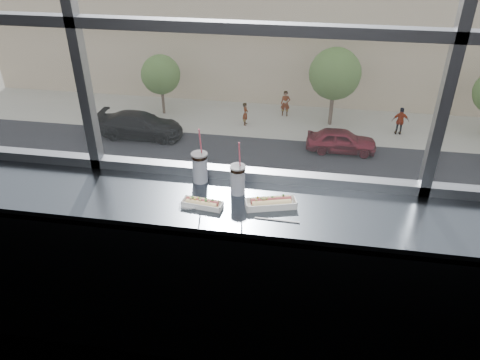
% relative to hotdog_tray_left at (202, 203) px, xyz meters
% --- Properties ---
extents(wall_back_lower, '(6.00, 0.00, 6.00)m').
position_rel_hotdog_tray_left_xyz_m(wall_back_lower, '(0.23, 0.35, -0.57)').
color(wall_back_lower, black).
rests_on(wall_back_lower, ground).
extents(counter, '(6.00, 0.55, 0.06)m').
position_rel_hotdog_tray_left_xyz_m(counter, '(0.23, 0.07, -0.05)').
color(counter, '#50575F').
rests_on(counter, ground).
extents(counter_fascia, '(6.00, 0.04, 1.04)m').
position_rel_hotdog_tray_left_xyz_m(counter_fascia, '(0.23, -0.18, -0.57)').
color(counter_fascia, '#50575F').
rests_on(counter_fascia, ground).
extents(hotdog_tray_left, '(0.24, 0.10, 0.06)m').
position_rel_hotdog_tray_left_xyz_m(hotdog_tray_left, '(0.00, 0.00, 0.00)').
color(hotdog_tray_left, white).
rests_on(hotdog_tray_left, counter).
extents(hotdog_tray_right, '(0.30, 0.17, 0.07)m').
position_rel_hotdog_tray_left_xyz_m(hotdog_tray_right, '(0.38, 0.06, 0.01)').
color(hotdog_tray_right, white).
rests_on(hotdog_tray_right, counter).
extents(soda_cup_left, '(0.10, 0.10, 0.36)m').
position_rel_hotdog_tray_left_xyz_m(soda_cup_left, '(-0.08, 0.26, 0.08)').
color(soda_cup_left, white).
rests_on(soda_cup_left, counter).
extents(soda_cup_right, '(0.09, 0.09, 0.34)m').
position_rel_hotdog_tray_left_xyz_m(soda_cup_right, '(0.17, 0.17, 0.08)').
color(soda_cup_right, white).
rests_on(soda_cup_right, counter).
extents(loose_straw, '(0.24, 0.01, 0.01)m').
position_rel_hotdog_tray_left_xyz_m(loose_straw, '(0.42, -0.07, -0.02)').
color(loose_straw, white).
rests_on(loose_straw, counter).
extents(wrapper, '(0.10, 0.07, 0.03)m').
position_rel_hotdog_tray_left_xyz_m(wrapper, '(-0.08, -0.02, -0.01)').
color(wrapper, silver).
rests_on(wrapper, counter).
extents(plaza_ground, '(120.00, 120.00, 0.00)m').
position_rel_hotdog_tray_left_xyz_m(plaza_ground, '(0.23, 43.85, -12.12)').
color(plaza_ground, gray).
rests_on(plaza_ground, ground).
extents(street_asphalt, '(80.00, 10.00, 0.06)m').
position_rel_hotdog_tray_left_xyz_m(street_asphalt, '(0.23, 20.35, -12.09)').
color(street_asphalt, black).
rests_on(street_asphalt, plaza_ground).
extents(far_sidewalk, '(80.00, 6.00, 0.04)m').
position_rel_hotdog_tray_left_xyz_m(far_sidewalk, '(0.23, 28.35, -12.10)').
color(far_sidewalk, gray).
rests_on(far_sidewalk, plaza_ground).
extents(far_building, '(50.00, 14.00, 8.00)m').
position_rel_hotdog_tray_left_xyz_m(far_building, '(0.23, 38.35, -8.12)').
color(far_building, tan).
rests_on(far_building, plaza_ground).
extents(car_near_b, '(3.05, 6.57, 2.14)m').
position_rel_hotdog_tray_left_xyz_m(car_near_b, '(-8.42, 16.35, -10.99)').
color(car_near_b, black).
rests_on(car_near_b, street_asphalt).
extents(car_far_b, '(2.47, 5.81, 1.93)m').
position_rel_hotdog_tray_left_xyz_m(car_far_b, '(2.48, 24.35, -11.10)').
color(car_far_b, maroon).
rests_on(car_far_b, street_asphalt).
extents(car_near_d, '(3.04, 6.59, 2.15)m').
position_rel_hotdog_tray_left_xyz_m(car_near_d, '(6.38, 16.35, -10.99)').
color(car_near_d, white).
rests_on(car_near_d, street_asphalt).
extents(car_near_c, '(3.58, 7.22, 2.32)m').
position_rel_hotdog_tray_left_xyz_m(car_near_c, '(1.94, 16.35, -10.90)').
color(car_near_c, '#971500').
rests_on(car_near_c, street_asphalt).
extents(car_far_a, '(2.71, 6.43, 2.14)m').
position_rel_hotdog_tray_left_xyz_m(car_far_a, '(-10.41, 24.35, -10.99)').
color(car_far_a, black).
rests_on(car_far_a, street_asphalt).
extents(car_near_a, '(2.60, 6.17, 2.05)m').
position_rel_hotdog_tray_left_xyz_m(car_near_a, '(-12.38, 16.35, -11.04)').
color(car_near_a, '#8F939A').
rests_on(car_near_a, street_asphalt).
extents(pedestrian_b, '(0.99, 0.74, 2.22)m').
position_rel_hotdog_tray_left_xyz_m(pedestrian_b, '(-1.37, 29.32, -10.97)').
color(pedestrian_b, '#66605B').
rests_on(pedestrian_b, far_sidewalk).
extents(pedestrian_a, '(0.64, 0.85, 1.92)m').
position_rel_hotdog_tray_left_xyz_m(pedestrian_a, '(-3.95, 27.34, -11.12)').
color(pedestrian_a, '#66605B').
rests_on(pedestrian_a, far_sidewalk).
extents(pedestrian_c, '(1.00, 0.75, 2.25)m').
position_rel_hotdog_tray_left_xyz_m(pedestrian_c, '(6.33, 27.50, -10.96)').
color(pedestrian_c, '#66605B').
rests_on(pedestrian_c, far_sidewalk).
extents(tree_left, '(2.77, 2.77, 4.32)m').
position_rel_hotdog_tray_left_xyz_m(tree_left, '(-10.12, 28.35, -9.19)').
color(tree_left, '#47382B').
rests_on(tree_left, far_sidewalk).
extents(tree_center, '(3.43, 3.43, 5.36)m').
position_rel_hotdog_tray_left_xyz_m(tree_center, '(1.83, 28.35, -8.49)').
color(tree_center, '#47382B').
rests_on(tree_center, far_sidewalk).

